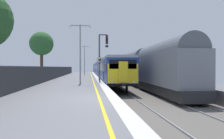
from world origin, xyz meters
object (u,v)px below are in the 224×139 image
object	(u,v)px
platform_lamp_far	(84,58)
platform_lamp_mid	(80,49)
background_tree_centre	(42,44)
freight_train_adjacent_track	(127,66)
signal_gantry	(102,52)
speed_limit_sign	(100,66)
commuter_train_at_platform	(102,69)

from	to	relation	value
platform_lamp_far	platform_lamp_mid	bearing A→B (deg)	-90.00
platform_lamp_far	background_tree_centre	size ratio (longest dim) A/B	0.89
freight_train_adjacent_track	platform_lamp_far	size ratio (longest dim) A/B	9.27
signal_gantry	speed_limit_sign	bearing A→B (deg)	-97.62
freight_train_adjacent_track	signal_gantry	bearing A→B (deg)	-110.53
platform_lamp_far	speed_limit_sign	bearing A→B (deg)	-84.73
signal_gantry	speed_limit_sign	xyz separation A→B (m)	(-0.36, -2.70, -1.64)
signal_gantry	background_tree_centre	xyz separation A→B (m)	(-7.89, 6.07, 1.41)
freight_train_adjacent_track	platform_lamp_far	xyz separation A→B (m)	(-7.75, 3.21, 1.66)
speed_limit_sign	platform_lamp_mid	bearing A→B (deg)	-141.78
background_tree_centre	commuter_train_at_platform	bearing A→B (deg)	60.94
commuter_train_at_platform	signal_gantry	xyz separation A→B (m)	(-1.48, -22.95, 2.04)
speed_limit_sign	background_tree_centre	size ratio (longest dim) A/B	0.41
freight_train_adjacent_track	speed_limit_sign	bearing A→B (deg)	-108.62
commuter_train_at_platform	speed_limit_sign	world-z (taller)	commuter_train_at_platform
signal_gantry	platform_lamp_mid	bearing A→B (deg)	-118.29
freight_train_adjacent_track	speed_limit_sign	xyz separation A→B (m)	(-5.85, -17.36, -0.03)
freight_train_adjacent_track	background_tree_centre	xyz separation A→B (m)	(-13.38, -8.58, 3.01)
platform_lamp_far	commuter_train_at_platform	bearing A→B (deg)	53.65
freight_train_adjacent_track	platform_lamp_mid	xyz separation A→B (m)	(-7.75, -18.85, 1.59)
commuter_train_at_platform	freight_train_adjacent_track	distance (m)	9.22
freight_train_adjacent_track	platform_lamp_mid	world-z (taller)	platform_lamp_mid
platform_lamp_mid	speed_limit_sign	bearing A→B (deg)	38.22
freight_train_adjacent_track	platform_lamp_mid	distance (m)	20.44
signal_gantry	platform_lamp_far	world-z (taller)	platform_lamp_far
commuter_train_at_platform	platform_lamp_far	distance (m)	6.65
speed_limit_sign	platform_lamp_mid	xyz separation A→B (m)	(-1.90, -1.49, 1.62)
platform_lamp_far	background_tree_centre	xyz separation A→B (m)	(-5.63, -11.79, 1.35)
background_tree_centre	speed_limit_sign	bearing A→B (deg)	-49.37
speed_limit_sign	commuter_train_at_platform	bearing A→B (deg)	85.88
commuter_train_at_platform	platform_lamp_mid	size ratio (longest dim) A/B	10.56
background_tree_centre	freight_train_adjacent_track	bearing A→B (deg)	32.68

